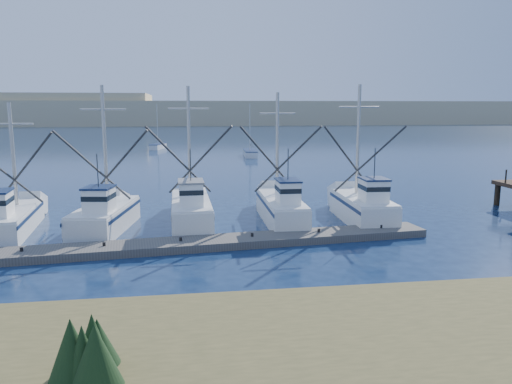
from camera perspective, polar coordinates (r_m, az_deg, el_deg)
ground at (r=22.55m, az=7.11°, el=-10.16°), size 500.00×500.00×0.00m
floating_dock at (r=27.49m, az=-12.76°, el=-6.19°), size 32.83×5.53×0.44m
dune_ridge at (r=230.51m, az=-6.97°, el=8.99°), size 360.00×60.00×10.00m
trawler_fleet at (r=32.20m, az=-10.81°, el=-2.36°), size 31.15×8.88×9.12m
sailboat_near at (r=77.90m, az=-0.68°, el=4.45°), size 2.19×6.96×8.10m
sailboat_far at (r=93.48m, az=-11.15°, el=5.15°), size 2.97×6.32×8.10m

